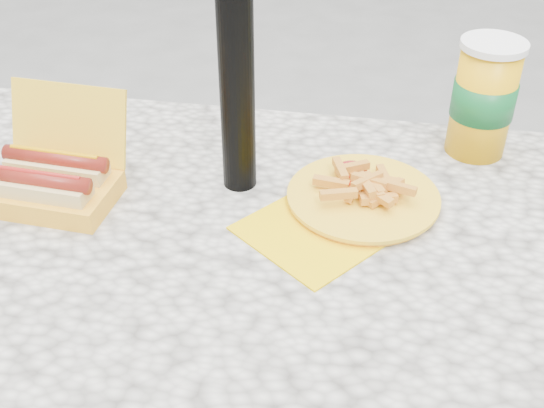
# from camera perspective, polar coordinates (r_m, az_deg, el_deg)

# --- Properties ---
(picnic_table) EXTENTS (1.20, 0.80, 0.75)m
(picnic_table) POSITION_cam_1_polar(r_m,az_deg,el_deg) (0.99, -4.48, -8.58)
(picnic_table) COLOR beige
(picnic_table) RESTS_ON ground
(hotdog_box) EXTENTS (0.19, 0.17, 0.14)m
(hotdog_box) POSITION_cam_1_polar(r_m,az_deg,el_deg) (1.04, -17.98, 1.89)
(hotdog_box) COLOR yellow
(hotdog_box) RESTS_ON picnic_table
(fries_plate) EXTENTS (0.29, 0.31, 0.05)m
(fries_plate) POSITION_cam_1_polar(r_m,az_deg,el_deg) (1.00, 7.34, 0.57)
(fries_plate) COLOR yellow
(fries_plate) RESTS_ON picnic_table
(soda_cup) EXTENTS (0.10, 0.10, 0.19)m
(soda_cup) POSITION_cam_1_polar(r_m,az_deg,el_deg) (1.13, 17.29, 8.45)
(soda_cup) COLOR #F5AD0A
(soda_cup) RESTS_ON picnic_table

